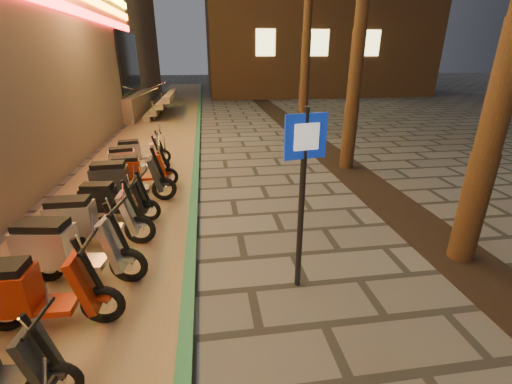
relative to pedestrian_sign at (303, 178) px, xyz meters
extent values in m
cube|color=#8C7251|center=(-3.30, 8.32, -1.68)|extent=(3.40, 60.00, 0.01)
cube|color=#296D46|center=(-1.60, 8.32, -1.64)|extent=(0.18, 60.00, 0.10)
cube|color=black|center=(2.90, 3.32, -1.68)|extent=(1.20, 40.00, 0.02)
cube|color=black|center=(-5.15, 16.32, 1.11)|extent=(0.08, 5.00, 3.00)
cube|color=gray|center=(-7.20, 16.32, -1.09)|extent=(5.00, 6.00, 1.20)
cube|color=gray|center=(-4.20, 16.32, -1.54)|extent=(0.35, 5.00, 0.30)
cube|color=gray|center=(-3.85, 16.32, -1.24)|extent=(0.35, 5.00, 0.30)
cube|color=gray|center=(-3.50, 16.32, -0.94)|extent=(0.35, 5.00, 0.30)
cube|color=gray|center=(-3.15, 16.32, -0.64)|extent=(0.35, 5.00, 0.30)
cylinder|color=silver|center=(-4.60, 14.32, -0.44)|extent=(2.09, 0.06, 0.81)
cylinder|color=silver|center=(-4.60, 18.32, -0.44)|extent=(2.09, 0.06, 0.81)
cube|color=#FFEC8C|center=(3.30, 22.29, 2.31)|extent=(1.40, 0.06, 1.80)
cube|color=#FFEC8C|center=(7.30, 22.29, 2.31)|extent=(1.40, 0.06, 1.80)
cube|color=#FFEC8C|center=(11.30, 22.29, 2.31)|extent=(1.40, 0.06, 1.80)
cylinder|color=#472D19|center=(2.90, 0.32, 1.04)|extent=(0.40, 0.40, 5.45)
cylinder|color=#472D19|center=(2.90, 5.32, 1.16)|extent=(0.40, 0.40, 5.70)
cylinder|color=#472D19|center=(2.90, 10.32, 1.29)|extent=(0.40, 0.40, 5.95)
cylinder|color=black|center=(0.00, 0.01, -0.38)|extent=(0.08, 0.08, 2.61)
cube|color=#0C26A0|center=(0.00, -0.01, 0.55)|extent=(0.57, 0.14, 0.57)
cube|color=white|center=(0.01, -0.03, 0.55)|extent=(0.33, 0.08, 0.33)
torus|color=black|center=(-2.77, -1.42, -1.45)|extent=(0.48, 0.13, 0.47)
cylinder|color=silver|center=(-2.77, -1.42, -1.45)|extent=(0.13, 0.10, 0.13)
cube|color=#26282B|center=(-3.29, -1.38, -1.42)|extent=(0.52, 0.35, 0.07)
cube|color=#26282B|center=(-2.90, -1.41, -1.15)|extent=(0.27, 0.38, 0.63)
cylinder|color=black|center=(-2.84, -1.42, -0.97)|extent=(0.25, 0.08, 0.67)
cylinder|color=black|center=(-2.79, -1.42, -0.68)|extent=(0.08, 0.53, 0.04)
cube|color=#26282B|center=(-2.77, -1.42, -1.35)|extent=(0.21, 0.14, 0.05)
torus|color=black|center=(-3.81, -0.37, -1.41)|extent=(0.55, 0.12, 0.55)
cylinder|color=silver|center=(-3.81, -0.37, -1.41)|extent=(0.15, 0.11, 0.15)
torus|color=black|center=(-2.62, -0.39, -1.41)|extent=(0.55, 0.12, 0.55)
cylinder|color=silver|center=(-2.62, -0.39, -1.41)|extent=(0.15, 0.11, 0.15)
cube|color=maroon|center=(-3.23, -0.38, -1.37)|extent=(0.59, 0.37, 0.08)
cube|color=maroon|center=(-3.72, -0.37, -1.11)|extent=(0.75, 0.42, 0.53)
cube|color=maroon|center=(-2.77, -0.39, -1.05)|extent=(0.29, 0.43, 0.75)
cylinder|color=black|center=(-2.70, -0.39, -0.84)|extent=(0.29, 0.08, 0.78)
cylinder|color=black|center=(-2.64, -0.39, -0.50)|extent=(0.06, 0.62, 0.05)
cube|color=maroon|center=(-2.62, -0.39, -1.29)|extent=(0.24, 0.15, 0.06)
torus|color=black|center=(-3.70, 0.63, -1.40)|extent=(0.59, 0.20, 0.58)
cylinder|color=silver|center=(-3.70, 0.63, -1.40)|extent=(0.17, 0.13, 0.16)
torus|color=black|center=(-2.47, 0.44, -1.40)|extent=(0.59, 0.20, 0.58)
cylinder|color=silver|center=(-2.47, 0.44, -1.40)|extent=(0.17, 0.13, 0.16)
cube|color=silver|center=(-3.10, 0.54, -1.35)|extent=(0.67, 0.47, 0.09)
cube|color=silver|center=(-3.62, 0.62, -1.08)|extent=(0.84, 0.54, 0.56)
cube|color=black|center=(-3.62, 0.62, -0.75)|extent=(0.74, 0.46, 0.13)
cube|color=silver|center=(-2.63, 0.46, -1.02)|extent=(0.36, 0.49, 0.78)
cylinder|color=black|center=(-2.55, 0.45, -0.80)|extent=(0.31, 0.13, 0.83)
cylinder|color=black|center=(-2.49, 0.44, -0.44)|extent=(0.15, 0.65, 0.05)
cube|color=silver|center=(-2.47, 0.44, -1.26)|extent=(0.27, 0.19, 0.07)
torus|color=black|center=(-3.68, 1.58, -1.41)|extent=(0.55, 0.11, 0.55)
cylinder|color=silver|center=(-3.68, 1.58, -1.41)|extent=(0.15, 0.11, 0.15)
torus|color=black|center=(-2.49, 1.57, -1.41)|extent=(0.55, 0.11, 0.55)
cylinder|color=silver|center=(-2.49, 1.57, -1.41)|extent=(0.15, 0.11, 0.15)
cube|color=#A9A8B0|center=(-3.09, 1.57, -1.37)|extent=(0.58, 0.36, 0.08)
cube|color=#A9A8B0|center=(-3.59, 1.58, -1.11)|extent=(0.74, 0.40, 0.53)
cube|color=black|center=(-3.59, 1.58, -0.80)|extent=(0.66, 0.34, 0.13)
cube|color=#A9A8B0|center=(-2.64, 1.57, -1.05)|extent=(0.28, 0.42, 0.75)
cylinder|color=black|center=(-2.56, 1.57, -0.84)|extent=(0.29, 0.07, 0.78)
cylinder|color=black|center=(-2.51, 1.57, -0.50)|extent=(0.05, 0.61, 0.05)
cube|color=#A9A8B0|center=(-2.49, 1.57, -1.29)|extent=(0.23, 0.15, 0.06)
torus|color=black|center=(-3.50, 2.60, -1.45)|extent=(0.49, 0.14, 0.48)
cylinder|color=silver|center=(-3.50, 2.60, -1.45)|extent=(0.14, 0.11, 0.13)
torus|color=black|center=(-2.47, 2.50, -1.45)|extent=(0.49, 0.14, 0.48)
cylinder|color=silver|center=(-2.47, 2.50, -1.45)|extent=(0.14, 0.11, 0.13)
cube|color=black|center=(-2.99, 2.55, -1.41)|extent=(0.54, 0.37, 0.07)
cube|color=black|center=(-3.43, 2.60, -1.18)|extent=(0.68, 0.42, 0.46)
cube|color=black|center=(-3.43, 2.60, -0.91)|extent=(0.60, 0.35, 0.11)
cube|color=black|center=(-2.60, 2.51, -1.13)|extent=(0.28, 0.39, 0.65)
cylinder|color=black|center=(-2.53, 2.50, -0.95)|extent=(0.26, 0.09, 0.68)
cylinder|color=black|center=(-2.49, 2.50, -0.65)|extent=(0.10, 0.54, 0.04)
cube|color=black|center=(-2.47, 2.50, -1.34)|extent=(0.22, 0.15, 0.06)
torus|color=black|center=(-3.50, 3.49, -1.40)|extent=(0.58, 0.14, 0.57)
cylinder|color=silver|center=(-3.50, 3.49, -1.40)|extent=(0.16, 0.12, 0.15)
torus|color=black|center=(-2.27, 3.56, -1.40)|extent=(0.58, 0.14, 0.57)
cylinder|color=silver|center=(-2.27, 3.56, -1.40)|extent=(0.16, 0.12, 0.15)
cube|color=#282A2D|center=(-2.90, 3.52, -1.36)|extent=(0.63, 0.41, 0.09)
cube|color=#282A2D|center=(-3.42, 3.49, -1.08)|extent=(0.79, 0.46, 0.55)
cube|color=black|center=(-3.42, 3.49, -0.76)|extent=(0.70, 0.39, 0.13)
cube|color=#282A2D|center=(-2.43, 3.55, -1.03)|extent=(0.32, 0.46, 0.78)
cylinder|color=black|center=(-2.35, 3.55, -0.81)|extent=(0.31, 0.09, 0.82)
cylinder|color=black|center=(-2.29, 3.55, -0.45)|extent=(0.08, 0.64, 0.05)
cube|color=#282A2D|center=(-2.27, 3.56, -1.27)|extent=(0.25, 0.17, 0.07)
torus|color=black|center=(-3.33, 4.38, -1.44)|extent=(0.51, 0.15, 0.50)
cylinder|color=silver|center=(-3.33, 4.38, -1.44)|extent=(0.14, 0.11, 0.13)
torus|color=black|center=(-2.26, 4.50, -1.44)|extent=(0.51, 0.15, 0.50)
cylinder|color=silver|center=(-2.26, 4.50, -1.44)|extent=(0.14, 0.11, 0.13)
cube|color=maroon|center=(-2.80, 4.44, -1.40)|extent=(0.56, 0.39, 0.08)
cube|color=maroon|center=(-3.25, 4.38, -1.16)|extent=(0.71, 0.44, 0.48)
cube|color=black|center=(-3.25, 4.38, -0.88)|extent=(0.63, 0.37, 0.12)
cube|color=maroon|center=(-2.39, 4.49, -1.11)|extent=(0.30, 0.41, 0.67)
cylinder|color=black|center=(-2.33, 4.49, -0.92)|extent=(0.27, 0.10, 0.71)
cylinder|color=black|center=(-2.28, 4.50, -0.61)|extent=(0.11, 0.56, 0.04)
cube|color=maroon|center=(-2.26, 4.50, -1.32)|extent=(0.23, 0.16, 0.06)
torus|color=black|center=(-3.62, 5.30, -1.44)|extent=(0.51, 0.20, 0.50)
cylinder|color=silver|center=(-3.62, 5.30, -1.44)|extent=(0.15, 0.12, 0.14)
torus|color=black|center=(-2.56, 5.54, -1.44)|extent=(0.51, 0.20, 0.50)
cylinder|color=silver|center=(-2.56, 5.54, -1.44)|extent=(0.15, 0.12, 0.14)
cube|color=white|center=(-3.10, 5.42, -1.40)|extent=(0.59, 0.44, 0.08)
cube|color=white|center=(-3.54, 5.32, -1.16)|extent=(0.74, 0.50, 0.48)
cube|color=black|center=(-3.54, 5.32, -0.88)|extent=(0.65, 0.43, 0.12)
cube|color=white|center=(-2.69, 5.51, -1.11)|extent=(0.33, 0.43, 0.68)
cylinder|color=black|center=(-2.63, 5.52, -0.92)|extent=(0.27, 0.12, 0.71)
cylinder|color=black|center=(-2.58, 5.53, -0.61)|extent=(0.16, 0.56, 0.04)
cube|color=white|center=(-2.56, 5.54, -1.32)|extent=(0.24, 0.18, 0.06)
torus|color=black|center=(-3.62, 6.31, -1.45)|extent=(0.49, 0.18, 0.48)
cylinder|color=silver|center=(-3.62, 6.31, -1.45)|extent=(0.14, 0.12, 0.13)
torus|color=black|center=(-2.61, 6.51, -1.45)|extent=(0.49, 0.18, 0.48)
cylinder|color=silver|center=(-2.61, 6.51, -1.45)|extent=(0.14, 0.12, 0.13)
cube|color=#A9A9B1|center=(-3.12, 6.41, -1.41)|extent=(0.56, 0.41, 0.07)
cube|color=#A9A9B1|center=(-3.55, 6.32, -1.18)|extent=(0.70, 0.47, 0.46)
cube|color=black|center=(-3.55, 6.32, -0.91)|extent=(0.62, 0.40, 0.11)
cube|color=#A9A9B1|center=(-2.73, 6.48, -1.14)|extent=(0.31, 0.41, 0.65)
cylinder|color=black|center=(-2.67, 6.50, -0.95)|extent=(0.26, 0.11, 0.68)
cylinder|color=black|center=(-2.62, 6.51, -0.66)|extent=(0.14, 0.53, 0.04)
cube|color=#A9A9B1|center=(-2.61, 6.51, -1.34)|extent=(0.22, 0.17, 0.06)
camera|label=1|loc=(-1.22, -4.09, 1.50)|focal=24.00mm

